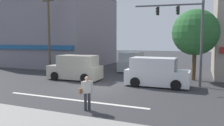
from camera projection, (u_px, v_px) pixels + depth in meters
ground_plane at (99, 88)px, 15.67m from camera, size 120.00×120.00×0.00m
lane_marking_stripe at (72, 100)px, 12.45m from camera, size 9.00×0.24×0.01m
building_left_block at (56, 31)px, 30.87m from camera, size 13.80×11.87×9.42m
street_tree at (195, 32)px, 18.25m from camera, size 3.85×3.85×5.98m
utility_pole_near_left at (49, 34)px, 22.69m from camera, size 1.40×0.22×7.85m
traffic_light_mast at (188, 29)px, 15.78m from camera, size 4.86×0.78×6.20m
van_crossing_rightbound at (156, 73)px, 16.13m from camera, size 4.62×2.08×2.11m
van_approaching_near at (76, 68)px, 18.84m from camera, size 4.66×2.16×2.11m
van_waiting_far at (132, 62)px, 24.26m from camera, size 2.25×4.70×2.11m
pedestrian_foreground_with_bag at (87, 91)px, 10.45m from camera, size 0.63×0.52×1.67m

